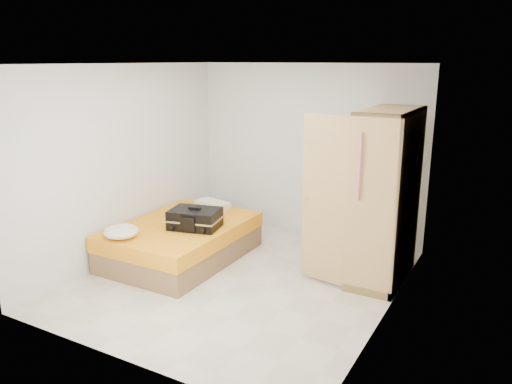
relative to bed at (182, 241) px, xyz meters
The scene contains 7 objects.
room 1.50m from the bed, 10.45° to the right, with size 4.00×4.02×2.60m.
bed is the anchor object (origin of this frame).
wardrobe 2.69m from the bed, 14.95° to the left, with size 1.17×1.20×2.10m.
person 2.03m from the bed, 17.38° to the left, with size 0.56×0.37×1.54m, color red.
suitcase 0.46m from the bed, ahead, with size 0.74×0.60×0.28m.
round_cushion 0.92m from the bed, 111.41° to the right, with size 0.43×0.43×0.16m, color white.
pillow 0.90m from the bed, 93.73° to the left, with size 0.52×0.27×0.10m, color white.
Camera 1 is at (2.94, -4.91, 2.65)m, focal length 35.00 mm.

